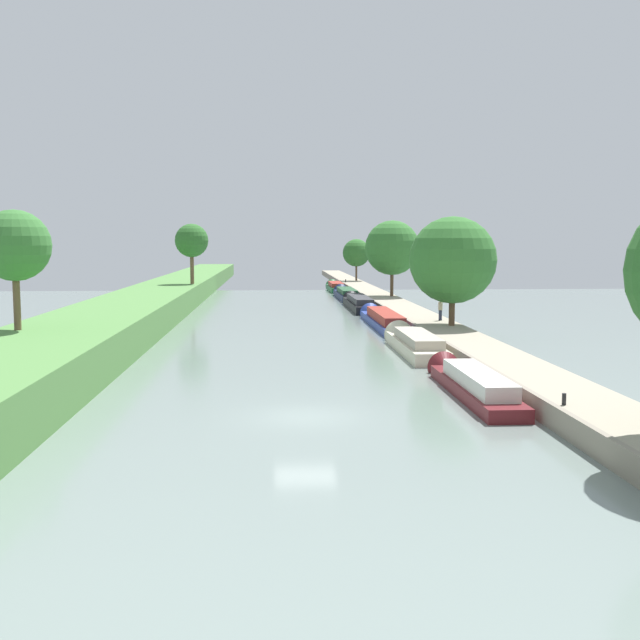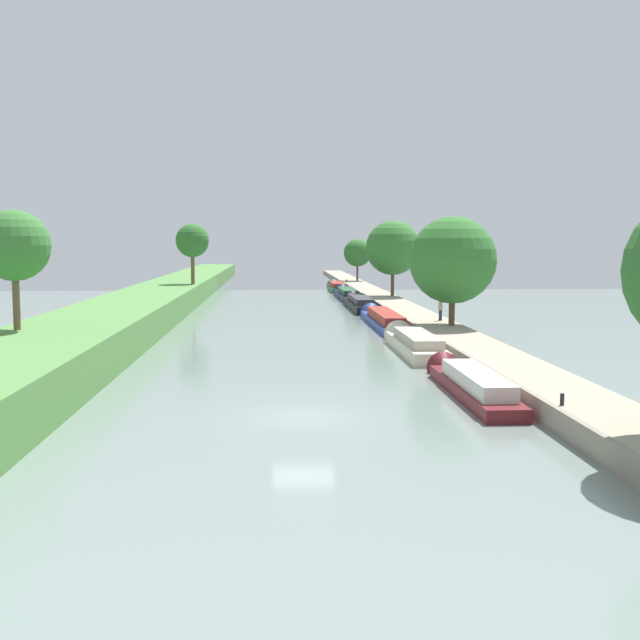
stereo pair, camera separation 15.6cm
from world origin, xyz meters
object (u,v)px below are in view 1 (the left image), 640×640
(narrowboat_maroon, at_px, (471,383))
(narrowboat_green, at_px, (335,287))
(narrowboat_blue, at_px, (382,319))
(narrowboat_cream, at_px, (413,343))
(narrowboat_navy, at_px, (346,294))
(mooring_bollard_near, at_px, (564,399))
(mooring_bollard_far, at_px, (346,281))
(narrowboat_black, at_px, (358,303))
(person_walking, at_px, (440,309))

(narrowboat_maroon, height_order, narrowboat_green, narrowboat_green)
(narrowboat_blue, height_order, narrowboat_green, narrowboat_green)
(narrowboat_cream, xyz_separation_m, narrowboat_navy, (0.06, 45.96, -0.02))
(narrowboat_maroon, xyz_separation_m, mooring_bollard_near, (1.79, -6.70, 0.62))
(narrowboat_navy, relative_size, mooring_bollard_far, 31.26)
(narrowboat_blue, bearing_deg, narrowboat_green, 90.27)
(narrowboat_blue, relative_size, mooring_bollard_near, 37.03)
(narrowboat_maroon, height_order, narrowboat_navy, narrowboat_navy)
(narrowboat_blue, bearing_deg, narrowboat_cream, -90.63)
(narrowboat_blue, bearing_deg, mooring_bollard_far, 87.99)
(narrowboat_maroon, height_order, narrowboat_black, narrowboat_black)
(mooring_bollard_near, bearing_deg, person_walking, 86.09)
(narrowboat_black, relative_size, person_walking, 9.08)
(narrowboat_navy, bearing_deg, narrowboat_green, 90.42)
(narrowboat_navy, xyz_separation_m, person_walking, (3.98, -35.67, 1.25))
(narrowboat_navy, height_order, mooring_bollard_far, narrowboat_navy)
(narrowboat_navy, xyz_separation_m, mooring_bollard_far, (1.89, 19.66, 0.60))
(person_walking, height_order, mooring_bollard_far, person_walking)
(narrowboat_maroon, distance_m, narrowboat_green, 74.34)
(narrowboat_maroon, relative_size, mooring_bollard_near, 26.25)
(narrowboat_cream, bearing_deg, narrowboat_maroon, -89.37)
(narrowboat_black, bearing_deg, person_walking, -79.06)
(narrowboat_cream, xyz_separation_m, narrowboat_green, (-0.05, 60.63, -0.04))
(narrowboat_cream, distance_m, narrowboat_black, 31.40)
(narrowboat_green, xyz_separation_m, mooring_bollard_far, (1.99, 4.99, 0.61))
(narrowboat_cream, xyz_separation_m, narrowboat_black, (-0.04, 31.40, 0.02))
(narrowboat_cream, distance_m, person_walking, 11.12)
(narrowboat_navy, height_order, person_walking, person_walking)
(narrowboat_black, bearing_deg, mooring_bollard_far, 86.68)
(narrowboat_maroon, distance_m, narrowboat_black, 45.11)
(narrowboat_black, xyz_separation_m, mooring_bollard_near, (1.98, -51.80, 0.56))
(narrowboat_blue, bearing_deg, narrowboat_maroon, -90.03)
(narrowboat_maroon, bearing_deg, mooring_bollard_far, 88.70)
(narrowboat_maroon, bearing_deg, mooring_bollard_near, -75.00)
(narrowboat_blue, xyz_separation_m, narrowboat_navy, (-0.11, 30.98, -0.00))
(narrowboat_maroon, relative_size, narrowboat_black, 0.78)
(narrowboat_black, relative_size, mooring_bollard_near, 33.49)
(narrowboat_maroon, relative_size, narrowboat_blue, 0.71)
(narrowboat_cream, height_order, narrowboat_green, narrowboat_cream)
(narrowboat_blue, height_order, narrowboat_navy, narrowboat_navy)
(narrowboat_maroon, distance_m, mooring_bollard_far, 79.35)
(narrowboat_green, bearing_deg, person_walking, -85.35)
(narrowboat_navy, bearing_deg, mooring_bollard_far, 84.52)
(narrowboat_cream, distance_m, narrowboat_navy, 45.96)
(narrowboat_cream, bearing_deg, mooring_bollard_far, 88.30)
(narrowboat_cream, height_order, narrowboat_black, narrowboat_cream)
(person_walking, xyz_separation_m, mooring_bollard_near, (-2.10, -30.69, -0.65))
(narrowboat_maroon, relative_size, narrowboat_navy, 0.84)
(narrowboat_green, bearing_deg, narrowboat_black, -89.98)
(mooring_bollard_near, bearing_deg, mooring_bollard_far, 90.00)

